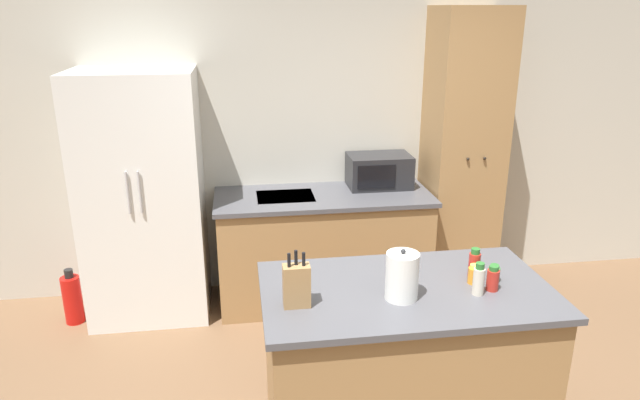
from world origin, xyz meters
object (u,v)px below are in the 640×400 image
spice_bottle_amber_oil (493,279)px  spice_bottle_pale_salt (474,264)px  spice_bottle_green_herb (474,275)px  microwave (379,171)px  kettle (402,276)px  refrigerator (143,198)px  pantry_cabinet (462,156)px  knife_block (297,285)px  spice_bottle_short_red (479,280)px  spice_bottle_tall_dark (494,274)px  fire_extinguisher (73,299)px

spice_bottle_amber_oil → spice_bottle_pale_salt: 0.16m
spice_bottle_amber_oil → spice_bottle_green_herb: bearing=126.9°
microwave → kettle: bearing=-100.7°
spice_bottle_pale_salt → refrigerator: bearing=139.8°
pantry_cabinet → knife_block: (-1.54, -1.86, -0.10)m
kettle → spice_bottle_pale_salt: bearing=21.5°
refrigerator → spice_bottle_amber_oil: 2.64m
spice_bottle_pale_salt → kettle: size_ratio=0.61×
spice_bottle_amber_oil → spice_bottle_pale_salt: size_ratio=0.83×
microwave → spice_bottle_green_herb: 1.84m
spice_bottle_short_red → microwave: bearing=90.6°
refrigerator → microwave: 1.85m
pantry_cabinet → microwave: (-0.67, 0.08, -0.12)m
spice_bottle_tall_dark → spice_bottle_green_herb: bearing=-179.5°
knife_block → kettle: knife_block is taller
knife_block → spice_bottle_amber_oil: knife_block is taller
knife_block → spice_bottle_green_herb: 0.93m
spice_bottle_short_red → spice_bottle_amber_oil: (0.09, 0.03, -0.02)m
spice_bottle_amber_oil → fire_extinguisher: size_ratio=0.30×
spice_bottle_tall_dark → spice_bottle_green_herb: spice_bottle_green_herb is taller
refrigerator → spice_bottle_green_herb: refrigerator is taller
spice_bottle_pale_salt → fire_extinguisher: 3.03m
knife_block → spice_bottle_pale_salt: (0.95, 0.17, -0.03)m
microwave → spice_bottle_short_red: (0.02, -1.95, -0.01)m
microwave → spice_bottle_tall_dark: size_ratio=5.27×
spice_bottle_amber_oil → spice_bottle_tall_dark: bearing=61.5°
refrigerator → pantry_cabinet: (2.51, 0.07, 0.21)m
spice_bottle_pale_salt → kettle: bearing=-158.5°
spice_bottle_green_herb → spice_bottle_pale_salt: (0.03, 0.07, 0.03)m
microwave → spice_bottle_amber_oil: (0.11, -1.92, -0.03)m
spice_bottle_tall_dark → kettle: (-0.52, -0.10, 0.07)m
spice_bottle_green_herb → spice_bottle_pale_salt: size_ratio=0.65×
kettle → spice_bottle_green_herb: bearing=13.8°
spice_bottle_short_red → fire_extinguisher: size_ratio=0.38×
spice_bottle_tall_dark → spice_bottle_green_herb: 0.11m
spice_bottle_green_herb → spice_bottle_pale_salt: bearing=66.9°
pantry_cabinet → fire_extinguisher: (-3.09, -0.18, -0.96)m
spice_bottle_short_red → spice_bottle_amber_oil: spice_bottle_short_red is taller
spice_bottle_amber_oil → kettle: kettle is taller
pantry_cabinet → spice_bottle_short_red: bearing=-109.0°
knife_block → spice_bottle_tall_dark: bearing=5.6°
knife_block → fire_extinguisher: knife_block is taller
refrigerator → kettle: size_ratio=7.21×
fire_extinguisher → spice_bottle_amber_oil: bearing=-33.4°
pantry_cabinet → spice_bottle_green_herb: (-0.62, -1.76, -0.16)m
spice_bottle_tall_dark → spice_bottle_short_red: (-0.14, -0.12, 0.03)m
refrigerator → spice_bottle_short_red: bearing=-44.2°
spice_bottle_short_red → spice_bottle_amber_oil: 0.10m
spice_bottle_amber_oil → spice_bottle_pale_salt: spice_bottle_pale_salt is taller
refrigerator → spice_bottle_green_herb: size_ratio=18.16×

